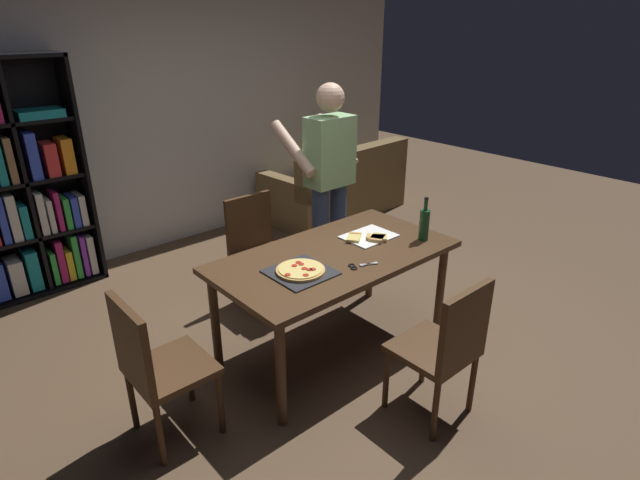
# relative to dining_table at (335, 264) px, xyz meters

# --- Properties ---
(ground_plane) EXTENTS (12.00, 12.00, 0.00)m
(ground_plane) POSITION_rel_dining_table_xyz_m (0.00, 0.00, -0.67)
(ground_plane) COLOR brown
(back_wall) EXTENTS (6.40, 0.10, 2.80)m
(back_wall) POSITION_rel_dining_table_xyz_m (0.00, 2.60, 0.73)
(back_wall) COLOR silver
(back_wall) RESTS_ON ground_plane
(dining_table) EXTENTS (1.64, 0.87, 0.75)m
(dining_table) POSITION_rel_dining_table_xyz_m (0.00, 0.00, 0.00)
(dining_table) COLOR #4C331E
(dining_table) RESTS_ON ground_plane
(chair_near_camera) EXTENTS (0.42, 0.42, 0.90)m
(chair_near_camera) POSITION_rel_dining_table_xyz_m (-0.00, -0.92, -0.16)
(chair_near_camera) COLOR #472D19
(chair_near_camera) RESTS_ON ground_plane
(chair_far_side) EXTENTS (0.42, 0.42, 0.90)m
(chair_far_side) POSITION_rel_dining_table_xyz_m (0.00, 0.92, -0.16)
(chair_far_side) COLOR #472D19
(chair_far_side) RESTS_ON ground_plane
(chair_left_end) EXTENTS (0.42, 0.42, 0.90)m
(chair_left_end) POSITION_rel_dining_table_xyz_m (-1.30, 0.00, -0.16)
(chair_left_end) COLOR #472D19
(chair_left_end) RESTS_ON ground_plane
(couch) EXTENTS (1.75, 0.96, 0.85)m
(couch) POSITION_rel_dining_table_xyz_m (1.90, 1.99, -0.37)
(couch) COLOR brown
(couch) RESTS_ON ground_plane
(person_serving_pizza) EXTENTS (0.55, 0.54, 1.75)m
(person_serving_pizza) POSITION_rel_dining_table_xyz_m (0.58, 0.70, 0.33)
(person_serving_pizza) COLOR #38476B
(person_serving_pizza) RESTS_ON ground_plane
(pepperoni_pizza_on_tray) EXTENTS (0.36, 0.36, 0.04)m
(pepperoni_pizza_on_tray) POSITION_rel_dining_table_xyz_m (-0.35, -0.07, 0.09)
(pepperoni_pizza_on_tray) COLOR #2D2D33
(pepperoni_pizza_on_tray) RESTS_ON dining_table
(pizza_slices_on_towel) EXTENTS (0.38, 0.30, 0.03)m
(pizza_slices_on_towel) POSITION_rel_dining_table_xyz_m (0.36, 0.03, 0.09)
(pizza_slices_on_towel) COLOR white
(pizza_slices_on_towel) RESTS_ON dining_table
(wine_bottle) EXTENTS (0.07, 0.07, 0.32)m
(wine_bottle) POSITION_rel_dining_table_xyz_m (0.63, -0.24, 0.20)
(wine_bottle) COLOR #194723
(wine_bottle) RESTS_ON dining_table
(kitchen_scissors) EXTENTS (0.20, 0.12, 0.01)m
(kitchen_scissors) POSITION_rel_dining_table_xyz_m (-0.02, -0.24, 0.08)
(kitchen_scissors) COLOR silver
(kitchen_scissors) RESTS_ON dining_table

